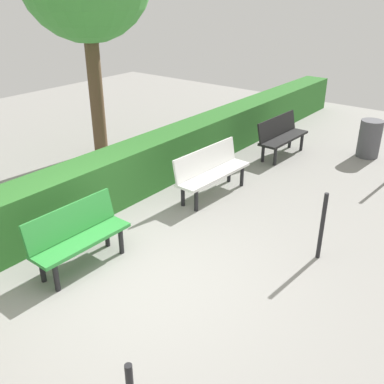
{
  "coord_description": "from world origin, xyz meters",
  "views": [
    {
      "loc": [
        3.2,
        3.45,
        3.5
      ],
      "look_at": [
        -1.65,
        -0.34,
        0.55
      ],
      "focal_mm": 40.96,
      "sensor_mm": 36.0,
      "label": 1
    }
  ],
  "objects_px": {
    "bench_black": "(281,135)",
    "bench_white": "(211,169)",
    "bench_green": "(78,234)",
    "trash_bin": "(370,139)"
  },
  "relations": [
    {
      "from": "bench_green",
      "to": "trash_bin",
      "type": "height_order",
      "value": "bench_green"
    },
    {
      "from": "bench_green",
      "to": "trash_bin",
      "type": "xyz_separation_m",
      "value": [
        -6.61,
        1.71,
        -0.07
      ]
    },
    {
      "from": "bench_green",
      "to": "bench_white",
      "type": "bearing_deg",
      "value": 178.85
    },
    {
      "from": "bench_black",
      "to": "trash_bin",
      "type": "xyz_separation_m",
      "value": [
        -1.13,
        1.57,
        -0.07
      ]
    },
    {
      "from": "bench_white",
      "to": "bench_green",
      "type": "xyz_separation_m",
      "value": [
        2.89,
        -0.1,
        -0.01
      ]
    },
    {
      "from": "bench_black",
      "to": "bench_green",
      "type": "distance_m",
      "value": 5.48
    },
    {
      "from": "bench_green",
      "to": "trash_bin",
      "type": "bearing_deg",
      "value": 166.2
    },
    {
      "from": "bench_black",
      "to": "bench_white",
      "type": "bearing_deg",
      "value": 1.01
    },
    {
      "from": "trash_bin",
      "to": "bench_white",
      "type": "bearing_deg",
      "value": -23.55
    },
    {
      "from": "bench_black",
      "to": "bench_white",
      "type": "distance_m",
      "value": 2.59
    }
  ]
}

